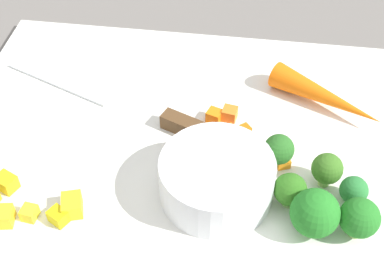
# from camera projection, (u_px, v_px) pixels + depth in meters

# --- Properties ---
(ground_plane) EXTENTS (4.00, 4.00, 0.00)m
(ground_plane) POSITION_uv_depth(u_px,v_px,m) (192.00, 143.00, 0.58)
(ground_plane) COLOR slate
(cutting_board) EXTENTS (0.51, 0.36, 0.01)m
(cutting_board) POSITION_uv_depth(u_px,v_px,m) (192.00, 139.00, 0.58)
(cutting_board) COLOR white
(cutting_board) RESTS_ON ground_plane
(prep_bowl) EXTENTS (0.11, 0.11, 0.04)m
(prep_bowl) POSITION_uv_depth(u_px,v_px,m) (217.00, 179.00, 0.50)
(prep_bowl) COLOR white
(prep_bowl) RESTS_ON cutting_board
(chef_knife) EXTENTS (0.27, 0.12, 0.02)m
(chef_knife) POSITION_uv_depth(u_px,v_px,m) (145.00, 112.00, 0.59)
(chef_knife) COLOR silver
(chef_knife) RESTS_ON cutting_board
(whole_carrot) EXTENTS (0.13, 0.09, 0.03)m
(whole_carrot) POSITION_uv_depth(u_px,v_px,m) (326.00, 97.00, 0.59)
(whole_carrot) COLOR orange
(whole_carrot) RESTS_ON cutting_board
(carrot_dice_0) EXTENTS (0.02, 0.02, 0.01)m
(carrot_dice_0) POSITION_uv_depth(u_px,v_px,m) (231.00, 131.00, 0.57)
(carrot_dice_0) COLOR orange
(carrot_dice_0) RESTS_ON cutting_board
(carrot_dice_1) EXTENTS (0.02, 0.02, 0.01)m
(carrot_dice_1) POSITION_uv_depth(u_px,v_px,m) (238.00, 138.00, 0.56)
(carrot_dice_1) COLOR orange
(carrot_dice_1) RESTS_ON cutting_board
(carrot_dice_2) EXTENTS (0.02, 0.02, 0.01)m
(carrot_dice_2) POSITION_uv_depth(u_px,v_px,m) (283.00, 163.00, 0.54)
(carrot_dice_2) COLOR orange
(carrot_dice_2) RESTS_ON cutting_board
(carrot_dice_3) EXTENTS (0.02, 0.02, 0.01)m
(carrot_dice_3) POSITION_uv_depth(u_px,v_px,m) (256.00, 149.00, 0.55)
(carrot_dice_3) COLOR orange
(carrot_dice_3) RESTS_ON cutting_board
(carrot_dice_4) EXTENTS (0.02, 0.02, 0.01)m
(carrot_dice_4) POSITION_uv_depth(u_px,v_px,m) (265.00, 156.00, 0.55)
(carrot_dice_4) COLOR orange
(carrot_dice_4) RESTS_ON cutting_board
(carrot_dice_5) EXTENTS (0.02, 0.02, 0.01)m
(carrot_dice_5) POSITION_uv_depth(u_px,v_px,m) (214.00, 116.00, 0.59)
(carrot_dice_5) COLOR orange
(carrot_dice_5) RESTS_ON cutting_board
(carrot_dice_6) EXTENTS (0.02, 0.02, 0.01)m
(carrot_dice_6) POSITION_uv_depth(u_px,v_px,m) (211.00, 133.00, 0.57)
(carrot_dice_6) COLOR orange
(carrot_dice_6) RESTS_ON cutting_board
(carrot_dice_7) EXTENTS (0.02, 0.02, 0.01)m
(carrot_dice_7) POSITION_uv_depth(u_px,v_px,m) (244.00, 130.00, 0.57)
(carrot_dice_7) COLOR orange
(carrot_dice_7) RESTS_ON cutting_board
(carrot_dice_8) EXTENTS (0.02, 0.02, 0.01)m
(carrot_dice_8) POSITION_uv_depth(u_px,v_px,m) (230.00, 114.00, 0.59)
(carrot_dice_8) COLOR orange
(carrot_dice_8) RESTS_ON cutting_board
(carrot_dice_9) EXTENTS (0.02, 0.02, 0.01)m
(carrot_dice_9) POSITION_uv_depth(u_px,v_px,m) (224.00, 139.00, 0.56)
(carrot_dice_9) COLOR orange
(carrot_dice_9) RESTS_ON cutting_board
(pepper_dice_1) EXTENTS (0.02, 0.02, 0.01)m
(pepper_dice_1) POSITION_uv_depth(u_px,v_px,m) (58.00, 216.00, 0.49)
(pepper_dice_1) COLOR yellow
(pepper_dice_1) RESTS_ON cutting_board
(pepper_dice_2) EXTENTS (0.02, 0.02, 0.01)m
(pepper_dice_2) POSITION_uv_depth(u_px,v_px,m) (29.00, 213.00, 0.50)
(pepper_dice_2) COLOR yellow
(pepper_dice_2) RESTS_ON cutting_board
(pepper_dice_3) EXTENTS (0.02, 0.03, 0.02)m
(pepper_dice_3) POSITION_uv_depth(u_px,v_px,m) (72.00, 205.00, 0.50)
(pepper_dice_3) COLOR yellow
(pepper_dice_3) RESTS_ON cutting_board
(pepper_dice_5) EXTENTS (0.02, 0.02, 0.02)m
(pepper_dice_5) POSITION_uv_depth(u_px,v_px,m) (6.00, 182.00, 0.52)
(pepper_dice_5) COLOR yellow
(pepper_dice_5) RESTS_ON cutting_board
(pepper_dice_6) EXTENTS (0.02, 0.02, 0.02)m
(pepper_dice_6) POSITION_uv_depth(u_px,v_px,m) (3.00, 216.00, 0.49)
(pepper_dice_6) COLOR yellow
(pepper_dice_6) RESTS_ON cutting_board
(broccoli_floret_0) EXTENTS (0.03, 0.03, 0.03)m
(broccoli_floret_0) POSITION_uv_depth(u_px,v_px,m) (354.00, 190.00, 0.50)
(broccoli_floret_0) COLOR #8EAF5F
(broccoli_floret_0) RESTS_ON cutting_board
(broccoli_floret_1) EXTENTS (0.03, 0.03, 0.04)m
(broccoli_floret_1) POSITION_uv_depth(u_px,v_px,m) (279.00, 150.00, 0.53)
(broccoli_floret_1) COLOR #8BBD6B
(broccoli_floret_1) RESTS_ON cutting_board
(broccoli_floret_2) EXTENTS (0.03, 0.03, 0.04)m
(broccoli_floret_2) POSITION_uv_depth(u_px,v_px,m) (290.00, 190.00, 0.50)
(broccoli_floret_2) COLOR #83B25A
(broccoli_floret_2) RESTS_ON cutting_board
(broccoli_floret_3) EXTENTS (0.04, 0.04, 0.05)m
(broccoli_floret_3) POSITION_uv_depth(u_px,v_px,m) (315.00, 213.00, 0.47)
(broccoli_floret_3) COLOR #93C460
(broccoli_floret_3) RESTS_ON cutting_board
(broccoli_floret_4) EXTENTS (0.03, 0.03, 0.04)m
(broccoli_floret_4) POSITION_uv_depth(u_px,v_px,m) (327.00, 169.00, 0.51)
(broccoli_floret_4) COLOR #8BB359
(broccoli_floret_4) RESTS_ON cutting_board
(broccoli_floret_5) EXTENTS (0.04, 0.04, 0.04)m
(broccoli_floret_5) POSITION_uv_depth(u_px,v_px,m) (359.00, 218.00, 0.47)
(broccoli_floret_5) COLOR #92B557
(broccoli_floret_5) RESTS_ON cutting_board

